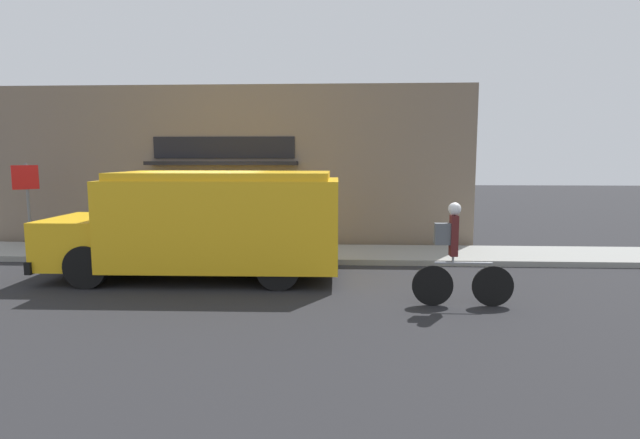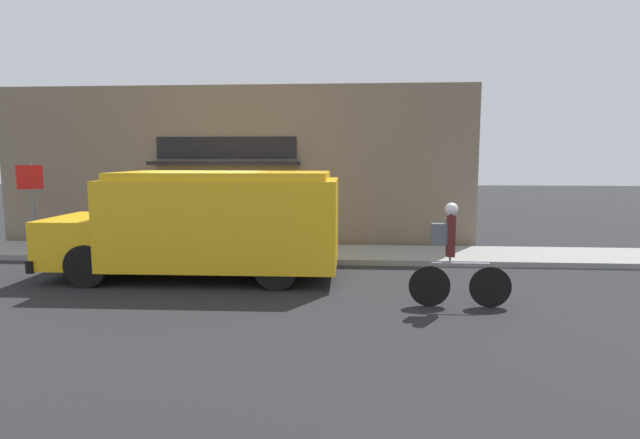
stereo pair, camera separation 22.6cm
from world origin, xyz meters
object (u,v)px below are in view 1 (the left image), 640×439
Objects in this scene: school_bus at (208,223)px; stop_sign_post at (27,193)px; trash_bin at (216,233)px; cyclist at (456,257)px.

school_bus is 2.70× the size of stop_sign_post.
school_bus is at bearing -78.35° from trash_bin.
trash_bin is at bearing 139.40° from cyclist.
school_bus reaches higher than trash_bin.
trash_bin is at bearing 8.39° from stop_sign_post.
school_bus is 3.41× the size of cyclist.
stop_sign_post is at bearing 157.99° from school_bus.
cyclist is (4.70, -1.79, -0.32)m from school_bus.
stop_sign_post is 2.83× the size of trash_bin.
school_bus is 2.79m from trash_bin.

